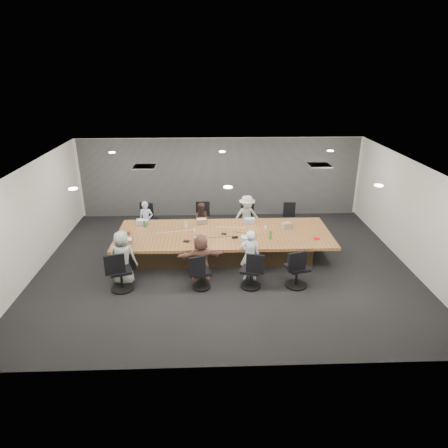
{
  "coord_description": "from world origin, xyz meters",
  "views": [
    {
      "loc": [
        -0.38,
        -9.8,
        5.17
      ],
      "look_at": [
        0.0,
        0.4,
        1.05
      ],
      "focal_mm": 32.0,
      "sensor_mm": 36.0,
      "label": 1
    }
  ],
  "objects_px": {
    "chair_1": "(203,222)",
    "person_2": "(247,217)",
    "chair_6": "(251,273)",
    "laptop_6": "(248,244)",
    "chair_5": "(201,275)",
    "mug_brown": "(129,233)",
    "laptop_2": "(248,222)",
    "stapler": "(235,237)",
    "chair_2": "(246,221)",
    "chair_4": "(121,273)",
    "conference_table": "(224,244)",
    "canvas_bag": "(286,225)",
    "laptop_1": "(202,222)",
    "chair_0": "(148,223)",
    "bottle_clear": "(186,225)",
    "chair_7": "(297,271)",
    "person_0": "(146,221)",
    "laptop_0": "(143,223)",
    "bottle_green_left": "(145,224)",
    "chair_3": "(290,222)",
    "person_6": "(250,256)",
    "bottle_green_right": "(270,235)",
    "person_5": "(201,258)",
    "laptop_5": "(201,245)",
    "snack_packet": "(317,238)",
    "person_1": "(203,221)"
  },
  "relations": [
    {
      "from": "laptop_0",
      "to": "laptop_2",
      "type": "xyz_separation_m",
      "value": [
        3.15,
        0.0,
        0.0
      ]
    },
    {
      "from": "chair_6",
      "to": "bottle_clear",
      "type": "height_order",
      "value": "bottle_clear"
    },
    {
      "from": "chair_5",
      "to": "laptop_6",
      "type": "height_order",
      "value": "laptop_6"
    },
    {
      "from": "bottle_clear",
      "to": "laptop_6",
      "type": "bearing_deg",
      "value": -34.21
    },
    {
      "from": "chair_2",
      "to": "bottle_clear",
      "type": "relative_size",
      "value": 3.91
    },
    {
      "from": "conference_table",
      "to": "laptop_6",
      "type": "bearing_deg",
      "value": -53.0
    },
    {
      "from": "mug_brown",
      "to": "person_2",
      "type": "bearing_deg",
      "value": 21.99
    },
    {
      "from": "person_2",
      "to": "laptop_2",
      "type": "height_order",
      "value": "person_2"
    },
    {
      "from": "person_6",
      "to": "chair_0",
      "type": "bearing_deg",
      "value": -43.84
    },
    {
      "from": "person_1",
      "to": "bottle_clear",
      "type": "height_order",
      "value": "person_1"
    },
    {
      "from": "laptop_2",
      "to": "laptop_5",
      "type": "bearing_deg",
      "value": 53.17
    },
    {
      "from": "chair_7",
      "to": "conference_table",
      "type": "bearing_deg",
      "value": 119.53
    },
    {
      "from": "laptop_2",
      "to": "canvas_bag",
      "type": "xyz_separation_m",
      "value": [
        1.04,
        -0.5,
        0.07
      ]
    },
    {
      "from": "chair_7",
      "to": "person_0",
      "type": "xyz_separation_m",
      "value": [
        -4.11,
        3.05,
        0.18
      ]
    },
    {
      "from": "chair_2",
      "to": "laptop_1",
      "type": "bearing_deg",
      "value": 15.01
    },
    {
      "from": "chair_2",
      "to": "laptop_6",
      "type": "bearing_deg",
      "value": 68.26
    },
    {
      "from": "laptop_1",
      "to": "laptop_2",
      "type": "xyz_separation_m",
      "value": [
        1.39,
        0.0,
        0.0
      ]
    },
    {
      "from": "laptop_1",
      "to": "laptop_5",
      "type": "relative_size",
      "value": 0.86
    },
    {
      "from": "chair_1",
      "to": "chair_7",
      "type": "xyz_separation_m",
      "value": [
        2.36,
        -3.4,
        0.01
      ]
    },
    {
      "from": "laptop_6",
      "to": "canvas_bag",
      "type": "height_order",
      "value": "canvas_bag"
    },
    {
      "from": "person_0",
      "to": "person_5",
      "type": "xyz_separation_m",
      "value": [
        1.75,
        -2.7,
        0.02
      ]
    },
    {
      "from": "chair_4",
      "to": "laptop_1",
      "type": "distance_m",
      "value": 3.18
    },
    {
      "from": "person_1",
      "to": "person_5",
      "type": "distance_m",
      "value": 2.7
    },
    {
      "from": "chair_1",
      "to": "person_2",
      "type": "xyz_separation_m",
      "value": [
        1.39,
        -0.35,
        0.28
      ]
    },
    {
      "from": "laptop_0",
      "to": "bottle_green_left",
      "type": "height_order",
      "value": "bottle_green_left"
    },
    {
      "from": "conference_table",
      "to": "chair_0",
      "type": "xyz_separation_m",
      "value": [
        -2.38,
        1.7,
        0.01
      ]
    },
    {
      "from": "laptop_2",
      "to": "stapler",
      "type": "xyz_separation_m",
      "value": [
        -0.48,
        -1.18,
        0.02
      ]
    },
    {
      "from": "chair_7",
      "to": "laptop_6",
      "type": "relative_size",
      "value": 2.84
    },
    {
      "from": "chair_1",
      "to": "chair_5",
      "type": "bearing_deg",
      "value": 89.05
    },
    {
      "from": "person_6",
      "to": "chair_3",
      "type": "bearing_deg",
      "value": -116.4
    },
    {
      "from": "chair_5",
      "to": "stapler",
      "type": "xyz_separation_m",
      "value": [
        0.91,
        1.32,
        0.41
      ]
    },
    {
      "from": "chair_4",
      "to": "bottle_green_left",
      "type": "bearing_deg",
      "value": 64.38
    },
    {
      "from": "chair_2",
      "to": "laptop_6",
      "type": "relative_size",
      "value": 2.73
    },
    {
      "from": "person_5",
      "to": "laptop_5",
      "type": "height_order",
      "value": "person_5"
    },
    {
      "from": "person_0",
      "to": "canvas_bag",
      "type": "height_order",
      "value": "person_0"
    },
    {
      "from": "laptop_0",
      "to": "person_5",
      "type": "bearing_deg",
      "value": 132.29
    },
    {
      "from": "chair_2",
      "to": "chair_1",
      "type": "bearing_deg",
      "value": -17.9
    },
    {
      "from": "chair_3",
      "to": "person_6",
      "type": "relative_size",
      "value": 0.53
    },
    {
      "from": "canvas_bag",
      "to": "bottle_green_left",
      "type": "bearing_deg",
      "value": 177.65
    },
    {
      "from": "chair_7",
      "to": "laptop_5",
      "type": "relative_size",
      "value": 2.58
    },
    {
      "from": "chair_6",
      "to": "laptop_6",
      "type": "distance_m",
      "value": 0.97
    },
    {
      "from": "laptop_6",
      "to": "bottle_clear",
      "type": "relative_size",
      "value": 1.43
    },
    {
      "from": "snack_packet",
      "to": "bottle_green_right",
      "type": "bearing_deg",
      "value": 179.62
    },
    {
      "from": "laptop_0",
      "to": "conference_table",
      "type": "bearing_deg",
      "value": 164.5
    },
    {
      "from": "chair_2",
      "to": "laptop_5",
      "type": "relative_size",
      "value": 2.48
    },
    {
      "from": "bottle_clear",
      "to": "bottle_green_left",
      "type": "bearing_deg",
      "value": 174.31
    },
    {
      "from": "chair_4",
      "to": "conference_table",
      "type": "bearing_deg",
      "value": 15.35
    },
    {
      "from": "snack_packet",
      "to": "laptop_2",
      "type": "bearing_deg",
      "value": 143.39
    },
    {
      "from": "mug_brown",
      "to": "canvas_bag",
      "type": "distance_m",
      "value": 4.48
    },
    {
      "from": "bottle_green_right",
      "to": "bottle_clear",
      "type": "relative_size",
      "value": 1.13
    }
  ]
}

